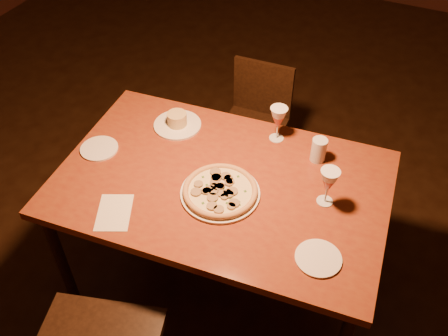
% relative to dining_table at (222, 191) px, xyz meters
% --- Properties ---
extents(floor, '(7.00, 7.00, 0.00)m').
position_rel_dining_table_xyz_m(floor, '(-0.28, 0.28, -0.71)').
color(floor, black).
rests_on(floor, ground).
extents(dining_table, '(1.52, 1.05, 0.77)m').
position_rel_dining_table_xyz_m(dining_table, '(0.00, 0.00, 0.00)').
color(dining_table, brown).
rests_on(dining_table, floor).
extents(chair_far, '(0.39, 0.39, 0.77)m').
position_rel_dining_table_xyz_m(chair_far, '(-0.18, 0.87, -0.27)').
color(chair_far, black).
rests_on(chair_far, floor).
extents(pizza_plate, '(0.34, 0.34, 0.04)m').
position_rel_dining_table_xyz_m(pizza_plate, '(0.03, -0.08, 0.09)').
color(pizza_plate, white).
rests_on(pizza_plate, dining_table).
extents(ramekin_saucer, '(0.23, 0.23, 0.07)m').
position_rel_dining_table_xyz_m(ramekin_saucer, '(-0.36, 0.25, 0.09)').
color(ramekin_saucer, white).
rests_on(ramekin_saucer, dining_table).
extents(wine_glass_far, '(0.08, 0.08, 0.18)m').
position_rel_dining_table_xyz_m(wine_glass_far, '(0.12, 0.37, 0.16)').
color(wine_glass_far, '#BD504F').
rests_on(wine_glass_far, dining_table).
extents(wine_glass_right, '(0.08, 0.08, 0.18)m').
position_rel_dining_table_xyz_m(wine_glass_right, '(0.45, 0.07, 0.16)').
color(wine_glass_right, '#BD504F').
rests_on(wine_glass_right, dining_table).
extents(water_tumbler, '(0.07, 0.07, 0.12)m').
position_rel_dining_table_xyz_m(water_tumbler, '(0.34, 0.31, 0.13)').
color(water_tumbler, silver).
rests_on(water_tumbler, dining_table).
extents(side_plate_left, '(0.18, 0.18, 0.01)m').
position_rel_dining_table_xyz_m(side_plate_left, '(-0.61, -0.06, 0.07)').
color(side_plate_left, white).
rests_on(side_plate_left, dining_table).
extents(side_plate_near, '(0.18, 0.18, 0.01)m').
position_rel_dining_table_xyz_m(side_plate_near, '(0.51, -0.22, 0.07)').
color(side_plate_near, white).
rests_on(side_plate_near, dining_table).
extents(menu_card, '(0.21, 0.24, 0.00)m').
position_rel_dining_table_xyz_m(menu_card, '(-0.32, -0.36, 0.07)').
color(menu_card, silver).
rests_on(menu_card, dining_table).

